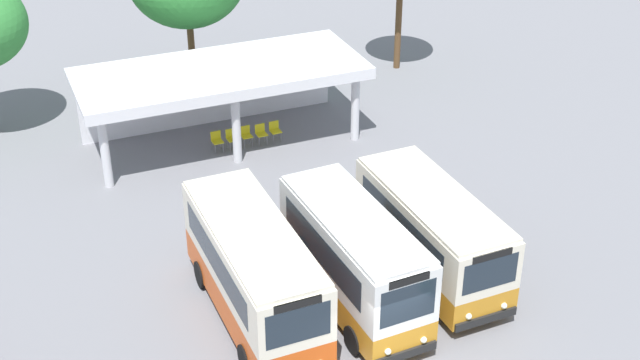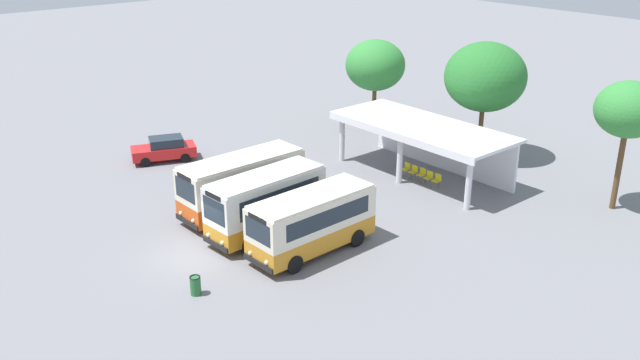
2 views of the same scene
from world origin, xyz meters
The scene contains 15 objects.
ground_plane centered at (0.00, 0.00, 0.00)m, with size 180.00×180.00×0.00m, color slate.
city_bus_nearest_orange centered at (-2.65, 4.82, 1.81)m, with size 2.47×7.33×3.28m.
city_bus_second_in_row centered at (0.40, 4.22, 1.83)m, with size 2.50×6.71×3.33m.
city_bus_middle_cream centered at (3.44, 4.77, 1.70)m, with size 2.52×6.81×3.06m.
parked_car_flank centered at (-13.08, 5.61, 0.83)m, with size 3.20×4.56×1.62m.
terminal_canopy centered at (-0.03, 17.22, 2.59)m, with size 11.87×4.91×3.40m.
waiting_chair_end_by_column centered at (-0.55, 15.95, 0.52)m, with size 0.46×0.46×0.86m.
waiting_chair_second_from_end centered at (0.10, 15.92, 0.52)m, with size 0.46×0.46×0.86m.
waiting_chair_middle_seat centered at (0.74, 15.97, 0.52)m, with size 0.46×0.46×0.86m.
waiting_chair_fourth_seat centered at (1.38, 15.89, 0.52)m, with size 0.46×0.46×0.86m.
waiting_chair_fifth_seat centered at (2.03, 15.92, 0.52)m, with size 0.46×0.46×0.86m.
roadside_tree_behind_canopy centered at (0.24, 22.35, 5.58)m, with size 5.39×5.39×7.88m.
roadside_tree_east_of_canopy centered at (10.55, 21.19, 5.79)m, with size 3.65×3.65×7.38m.
roadside_tree_west_of_canopy centered at (-9.11, 21.48, 4.92)m, with size 4.49×4.49×6.84m.
litter_bin_apron centered at (3.22, -1.78, 0.46)m, with size 0.49×0.49×0.90m.
Camera 2 is at (26.87, -14.74, 16.10)m, focal length 38.50 mm.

